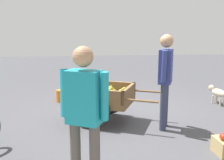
{
  "coord_description": "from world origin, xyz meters",
  "views": [
    {
      "loc": [
        0.71,
        4.83,
        1.69
      ],
      "look_at": [
        0.14,
        0.08,
        0.75
      ],
      "focal_mm": 41.54,
      "sensor_mm": 36.0,
      "label": 1
    }
  ],
  "objects_px": {
    "fruit_cart": "(102,98)",
    "plastic_bucket": "(61,96)",
    "dog": "(218,93)",
    "vendor_person": "(165,73)",
    "bystander_person": "(84,109)"
  },
  "relations": [
    {
      "from": "fruit_cart",
      "to": "dog",
      "type": "distance_m",
      "value": 2.83
    },
    {
      "from": "dog",
      "to": "vendor_person",
      "type": "bearing_deg",
      "value": 37.22
    },
    {
      "from": "plastic_bucket",
      "to": "bystander_person",
      "type": "distance_m",
      "value": 3.65
    },
    {
      "from": "vendor_person",
      "to": "bystander_person",
      "type": "distance_m",
      "value": 2.14
    },
    {
      "from": "dog",
      "to": "fruit_cart",
      "type": "bearing_deg",
      "value": 16.42
    },
    {
      "from": "fruit_cart",
      "to": "bystander_person",
      "type": "relative_size",
      "value": 1.18
    },
    {
      "from": "vendor_person",
      "to": "dog",
      "type": "xyz_separation_m",
      "value": [
        -1.69,
        -1.28,
        -0.69
      ]
    },
    {
      "from": "dog",
      "to": "plastic_bucket",
      "type": "bearing_deg",
      "value": -9.81
    },
    {
      "from": "fruit_cart",
      "to": "plastic_bucket",
      "type": "bearing_deg",
      "value": -58.9
    },
    {
      "from": "vendor_person",
      "to": "bystander_person",
      "type": "bearing_deg",
      "value": 49.9
    },
    {
      "from": "vendor_person",
      "to": "fruit_cart",
      "type": "bearing_deg",
      "value": -25.07
    },
    {
      "from": "fruit_cart",
      "to": "plastic_bucket",
      "type": "xyz_separation_m",
      "value": [
        0.85,
        -1.42,
        -0.29
      ]
    },
    {
      "from": "plastic_bucket",
      "to": "bystander_person",
      "type": "xyz_separation_m",
      "value": [
        -0.5,
        3.53,
        0.77
      ]
    },
    {
      "from": "fruit_cart",
      "to": "bystander_person",
      "type": "distance_m",
      "value": 2.2
    },
    {
      "from": "dog",
      "to": "bystander_person",
      "type": "distance_m",
      "value": 4.28
    }
  ]
}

